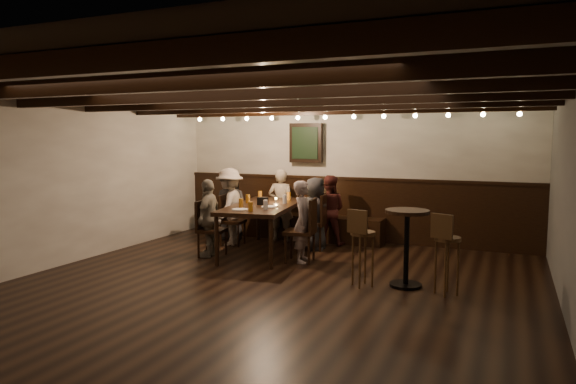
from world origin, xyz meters
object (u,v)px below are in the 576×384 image
at_px(chair_left_near, 232,230).
at_px(person_bench_centre, 281,205).
at_px(dining_table, 264,208).
at_px(bar_stool_right, 446,264).
at_px(chair_right_near, 313,233).
at_px(person_left_near, 230,207).
at_px(high_top_table, 407,236).
at_px(person_bench_right, 329,210).
at_px(person_right_far, 303,222).
at_px(person_right_near, 315,214).
at_px(chair_right_far, 301,243).
at_px(person_bench_left, 231,205).
at_px(chair_left_far, 211,239).
at_px(person_left_far, 209,218).
at_px(bar_stool_left, 362,258).

distance_m(chair_left_near, person_bench_centre, 1.01).
relative_size(dining_table, person_bench_centre, 1.72).
height_order(dining_table, bar_stool_right, bar_stool_right).
xyz_separation_m(chair_right_near, person_left_near, (-1.45, -0.23, 0.39)).
bearing_deg(high_top_table, chair_left_near, 157.80).
bearing_deg(person_bench_right, chair_right_near, 68.12).
distance_m(person_left_near, person_right_far, 1.75).
distance_m(chair_right_near, person_bench_centre, 1.01).
bearing_deg(person_right_near, person_left_near, 90.00).
height_order(person_right_near, bar_stool_right, person_right_near).
bearing_deg(chair_right_far, person_bench_right, -7.59).
height_order(chair_right_far, high_top_table, high_top_table).
relative_size(chair_right_near, person_left_near, 0.69).
bearing_deg(chair_left_near, person_bench_left, -158.00).
xyz_separation_m(chair_left_far, person_bench_centre, (0.47, 1.60, 0.38)).
distance_m(person_left_far, bar_stool_right, 3.68).
distance_m(person_bench_centre, person_left_near, 0.96).
xyz_separation_m(chair_left_far, chair_right_near, (1.28, 1.12, 0.01)).
bearing_deg(chair_left_far, person_bench_centre, 154.41).
relative_size(chair_left_near, bar_stool_left, 0.89).
bearing_deg(person_bench_right, bar_stool_right, 126.25).
bearing_deg(bar_stool_right, person_right_far, -179.24).
height_order(person_bench_right, person_right_far, person_right_far).
bearing_deg(dining_table, bar_stool_right, -30.37).
height_order(person_bench_left, bar_stool_right, person_bench_left).
relative_size(person_bench_right, person_right_far, 0.99).
xyz_separation_m(dining_table, person_bench_right, (0.75, 1.03, -0.12)).
bearing_deg(bar_stool_right, person_bench_right, 157.15).
height_order(person_bench_centre, person_right_far, person_bench_centre).
bearing_deg(person_left_near, chair_right_far, 58.52).
relative_size(chair_left_near, high_top_table, 0.90).
distance_m(chair_left_near, chair_right_far, 1.70).
height_order(person_left_far, bar_stool_left, person_left_far).
relative_size(dining_table, bar_stool_right, 2.27).
bearing_deg(chair_right_far, person_bench_centre, 25.64).
relative_size(person_bench_centre, person_left_far, 1.07).
bearing_deg(person_bench_centre, bar_stool_right, 135.88).
bearing_deg(person_right_near, chair_right_far, 178.09).
relative_size(person_bench_centre, high_top_table, 1.34).
height_order(person_bench_right, person_left_far, person_left_far).
xyz_separation_m(person_bench_left, person_right_near, (1.70, -0.18, -0.03)).
bearing_deg(dining_table, chair_left_far, -147.94).
height_order(chair_right_far, person_bench_right, person_bench_right).
xyz_separation_m(person_left_near, person_right_far, (1.62, -0.65, -0.06)).
relative_size(chair_right_far, person_left_near, 0.71).
height_order(chair_right_near, bar_stool_left, bar_stool_left).
bearing_deg(bar_stool_left, person_bench_centre, 147.50).
bearing_deg(chair_left_near, high_top_table, 58.64).
bearing_deg(person_left_far, person_bench_centre, 153.43).
distance_m(person_bench_right, high_top_table, 2.65).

